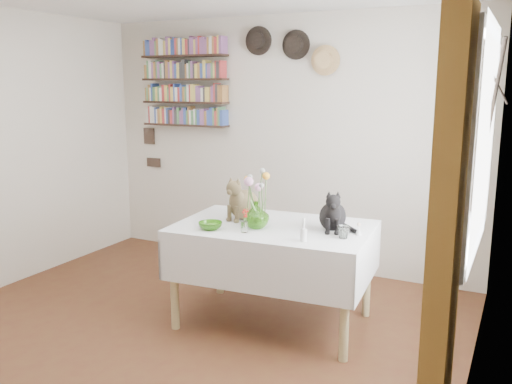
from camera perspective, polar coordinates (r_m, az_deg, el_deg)
The scene contains 16 objects.
room at distance 3.56m, azimuth -12.10°, elevation 1.58°, with size 4.08×4.58×2.58m.
window at distance 3.56m, azimuth 22.64°, elevation 3.35°, with size 0.12×1.52×1.32m.
curtain at distance 2.71m, azimuth 19.37°, elevation -4.00°, with size 0.12×0.38×2.10m, color brown.
dining_table at distance 4.16m, azimuth 1.86°, elevation -6.11°, with size 1.53×1.05×0.78m.
tabby_cat at distance 4.29m, azimuth -1.26°, elevation -0.47°, with size 0.24×0.30×0.35m, color olive, non-canonical shape.
black_cat at distance 3.99m, azimuth 8.09°, elevation -1.76°, with size 0.21×0.27×0.32m, color black, non-canonical shape.
flower_vase at distance 4.02m, azimuth 0.03°, elevation -2.41°, with size 0.19×0.19×0.20m, color #7BD33E.
green_bowl at distance 4.01m, azimuth -4.83°, elevation -3.55°, with size 0.18×0.18×0.05m, color #7BD33E.
drinking_glass at distance 3.81m, azimuth 9.20°, elevation -4.20°, with size 0.09×0.09×0.09m, color white.
candlestick at distance 3.70m, azimuth 5.02°, elevation -4.37°, with size 0.05×0.05×0.17m.
berry_jar at distance 3.90m, azimuth -1.23°, elevation -2.96°, with size 0.05×0.05×0.20m.
porcelain_figurine at distance 3.91m, azimuth 10.76°, elevation -3.92°, with size 0.05×0.05×0.09m.
flower_bouquet at distance 3.98m, azimuth 0.10°, elevation 0.97°, with size 0.17×0.13×0.39m.
bookshelf_unit at distance 5.90m, azimuth -7.52°, elevation 11.31°, with size 1.00×0.16×0.91m.
wall_hats at distance 5.35m, azimuth 3.79°, elevation 14.86°, with size 0.98×0.09×0.48m.
wall_art_plaques at distance 6.31m, azimuth -10.99°, elevation 4.67°, with size 0.21×0.02×0.44m.
Camera 1 is at (2.21, -2.73, 1.84)m, focal length 38.00 mm.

